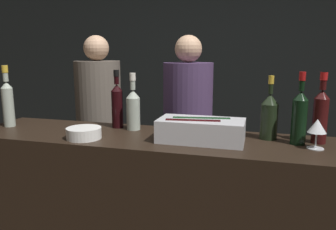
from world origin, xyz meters
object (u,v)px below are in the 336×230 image
object	(u,v)px
white_wine_bottle	(133,107)
red_wine_bottle_tall	(321,114)
candle_votive	(170,125)
red_wine_bottle_black_foil	(117,104)
ice_bin_with_bottles	(200,129)
person_blond_tee	(99,124)
wine_glass	(317,127)
champagne_bottle	(269,115)
red_wine_bottle_burgundy	(299,115)
rose_wine_bottle	(8,101)
bowl_white	(84,133)
person_in_hoodie	(188,130)

from	to	relation	value
white_wine_bottle	red_wine_bottle_tall	distance (m)	1.02
candle_votive	white_wine_bottle	xyz separation A→B (m)	(-0.21, -0.07, 0.11)
red_wine_bottle_black_foil	red_wine_bottle_tall	size ratio (longest dim) A/B	0.98
ice_bin_with_bottles	person_blond_tee	distance (m)	1.38
wine_glass	champagne_bottle	bearing A→B (deg)	148.87
red_wine_bottle_burgundy	candle_votive	bearing A→B (deg)	169.01
rose_wine_bottle	red_wine_bottle_tall	bearing A→B (deg)	3.40
champagne_bottle	red_wine_bottle_tall	world-z (taller)	red_wine_bottle_tall
bowl_white	wine_glass	xyz separation A→B (m)	(1.16, 0.13, 0.08)
champagne_bottle	red_wine_bottle_black_foil	bearing A→B (deg)	177.88
bowl_white	red_wine_bottle_tall	world-z (taller)	red_wine_bottle_tall
person_in_hoodie	white_wine_bottle	bearing A→B (deg)	-76.67
candle_votive	red_wine_bottle_burgundy	world-z (taller)	red_wine_bottle_burgundy
person_blond_tee	champagne_bottle	bearing A→B (deg)	88.29
candle_votive	person_in_hoodie	world-z (taller)	person_in_hoodie
champagne_bottle	red_wine_bottle_black_foil	size ratio (longest dim) A/B	0.96
rose_wine_bottle	person_in_hoodie	size ratio (longest dim) A/B	0.23
bowl_white	ice_bin_with_bottles	bearing A→B (deg)	10.47
bowl_white	red_wine_bottle_black_foil	size ratio (longest dim) A/B	0.53
red_wine_bottle_black_foil	person_in_hoodie	xyz separation A→B (m)	(0.29, 0.71, -0.31)
bowl_white	candle_votive	distance (m)	0.51
bowl_white	wine_glass	world-z (taller)	wine_glass
person_in_hoodie	rose_wine_bottle	bearing A→B (deg)	-111.27
champagne_bottle	rose_wine_bottle	bearing A→B (deg)	-175.56
red_wine_bottle_black_foil	rose_wine_bottle	world-z (taller)	rose_wine_bottle
ice_bin_with_bottles	red_wine_bottle_tall	world-z (taller)	red_wine_bottle_tall
wine_glass	red_wine_bottle_burgundy	distance (m)	0.11
champagne_bottle	person_blond_tee	bearing A→B (deg)	151.99
white_wine_bottle	red_wine_bottle_black_foil	xyz separation A→B (m)	(-0.11, 0.03, 0.01)
ice_bin_with_bottles	red_wine_bottle_burgundy	size ratio (longest dim) A/B	1.21
white_wine_bottle	red_wine_bottle_burgundy	bearing A→B (deg)	-4.45
wine_glass	person_blond_tee	distance (m)	1.83
person_in_hoodie	person_blond_tee	distance (m)	0.78
red_wine_bottle_black_foil	wine_glass	bearing A→B (deg)	-8.42
rose_wine_bottle	bowl_white	bearing A→B (deg)	-13.06
white_wine_bottle	red_wine_bottle_tall	bearing A→B (deg)	-1.13
bowl_white	champagne_bottle	bearing A→B (deg)	15.25
ice_bin_with_bottles	rose_wine_bottle	distance (m)	1.21
red_wine_bottle_tall	person_in_hoodie	bearing A→B (deg)	138.14
person_blond_tee	rose_wine_bottle	bearing A→B (deg)	15.14
red_wine_bottle_burgundy	red_wine_bottle_tall	bearing A→B (deg)	26.08
candle_votive	red_wine_bottle_tall	world-z (taller)	red_wine_bottle_tall
champagne_bottle	white_wine_bottle	xyz separation A→B (m)	(-0.77, 0.01, 0.01)
red_wine_bottle_black_foil	candle_votive	bearing A→B (deg)	7.04
champagne_bottle	person_in_hoodie	distance (m)	1.00
wine_glass	red_wine_bottle_tall	distance (m)	0.13
wine_glass	white_wine_bottle	size ratio (longest dim) A/B	0.43
red_wine_bottle_black_foil	red_wine_bottle_tall	bearing A→B (deg)	-2.35
candle_votive	person_in_hoodie	bearing A→B (deg)	93.02
person_in_hoodie	person_blond_tee	xyz separation A→B (m)	(-0.78, -0.01, 0.01)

